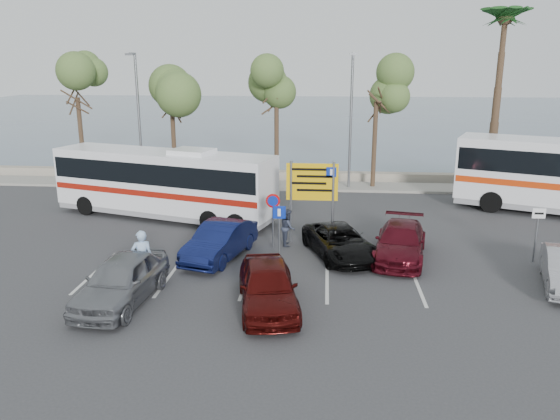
# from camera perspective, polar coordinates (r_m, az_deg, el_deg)

# --- Properties ---
(ground) EXTENTS (120.00, 120.00, 0.00)m
(ground) POSITION_cam_1_polar(r_m,az_deg,el_deg) (21.02, 0.28, -6.09)
(ground) COLOR #353538
(ground) RESTS_ON ground
(kerb_strip) EXTENTS (44.00, 2.40, 0.15)m
(kerb_strip) POSITION_cam_1_polar(r_m,az_deg,el_deg) (34.40, 2.14, 2.54)
(kerb_strip) COLOR gray
(kerb_strip) RESTS_ON ground
(seawall) EXTENTS (48.00, 0.80, 0.60)m
(seawall) POSITION_cam_1_polar(r_m,az_deg,el_deg) (36.30, 2.29, 3.58)
(seawall) COLOR gray
(seawall) RESTS_ON ground
(sea) EXTENTS (140.00, 140.00, 0.00)m
(sea) POSITION_cam_1_polar(r_m,az_deg,el_deg) (79.90, 3.75, 9.77)
(sea) COLOR #45576F
(sea) RESTS_ON ground
(tree_far_left) EXTENTS (3.20, 3.20, 7.60)m
(tree_far_left) POSITION_cam_1_polar(r_m,az_deg,el_deg) (36.97, -20.53, 12.29)
(tree_far_left) COLOR #382619
(tree_far_left) RESTS_ON kerb_strip
(tree_left) EXTENTS (3.20, 3.20, 7.20)m
(tree_left) POSITION_cam_1_polar(r_m,az_deg,el_deg) (34.89, -11.32, 12.28)
(tree_left) COLOR #382619
(tree_left) RESTS_ON kerb_strip
(tree_mid) EXTENTS (3.20, 3.20, 8.00)m
(tree_mid) POSITION_cam_1_polar(r_m,az_deg,el_deg) (33.67, -0.37, 13.58)
(tree_mid) COLOR #382619
(tree_mid) RESTS_ON kerb_strip
(tree_right) EXTENTS (3.20, 3.20, 7.40)m
(tree_right) POSITION_cam_1_polar(r_m,az_deg,el_deg) (33.68, 10.10, 12.52)
(tree_right) COLOR #382619
(tree_right) RESTS_ON kerb_strip
(palm_tree) EXTENTS (4.80, 4.80, 11.20)m
(palm_tree) POSITION_cam_1_polar(r_m,az_deg,el_deg) (35.03, 22.46, 17.81)
(palm_tree) COLOR #382619
(palm_tree) RESTS_ON kerb_strip
(street_lamp_left) EXTENTS (0.45, 1.15, 8.01)m
(street_lamp_left) POSITION_cam_1_polar(r_m,az_deg,el_deg) (35.13, -14.60, 9.81)
(street_lamp_left) COLOR slate
(street_lamp_left) RESTS_ON kerb_strip
(street_lamp_right) EXTENTS (0.45, 1.15, 8.01)m
(street_lamp_right) POSITION_cam_1_polar(r_m,az_deg,el_deg) (33.21, 7.43, 9.88)
(street_lamp_right) COLOR slate
(street_lamp_right) RESTS_ON kerb_strip
(direction_sign) EXTENTS (2.20, 0.12, 3.60)m
(direction_sign) POSITION_cam_1_polar(r_m,az_deg,el_deg) (23.31, 3.38, 2.29)
(direction_sign) COLOR slate
(direction_sign) RESTS_ON ground
(sign_no_stop) EXTENTS (0.60, 0.08, 2.35)m
(sign_no_stop) POSITION_cam_1_polar(r_m,az_deg,el_deg) (22.83, -0.74, -0.18)
(sign_no_stop) COLOR slate
(sign_no_stop) RESTS_ON ground
(sign_parking) EXTENTS (0.50, 0.07, 2.25)m
(sign_parking) POSITION_cam_1_polar(r_m,az_deg,el_deg) (21.30, -0.08, -1.62)
(sign_parking) COLOR slate
(sign_parking) RESTS_ON ground
(sign_taxi) EXTENTS (0.50, 0.07, 2.20)m
(sign_taxi) POSITION_cam_1_polar(r_m,az_deg,el_deg) (23.42, 25.27, -1.67)
(sign_taxi) COLOR slate
(sign_taxi) RESTS_ON ground
(lane_markings) EXTENTS (12.02, 4.20, 0.01)m
(lane_markings) POSITION_cam_1_polar(r_m,az_deg,el_deg) (20.22, -3.19, -7.00)
(lane_markings) COLOR silver
(lane_markings) RESTS_ON ground
(coach_bus_left) EXTENTS (11.73, 5.77, 3.59)m
(coach_bus_left) POSITION_cam_1_polar(r_m,az_deg,el_deg) (27.88, -12.07, 2.53)
(coach_bus_left) COLOR white
(coach_bus_left) RESTS_ON ground
(car_silver_a) EXTENTS (2.29, 4.75, 1.56)m
(car_silver_a) POSITION_cam_1_polar(r_m,az_deg,el_deg) (18.62, -16.26, -7.05)
(car_silver_a) COLOR slate
(car_silver_a) RESTS_ON ground
(car_blue) EXTENTS (2.61, 4.61, 1.44)m
(car_blue) POSITION_cam_1_polar(r_m,az_deg,el_deg) (21.97, -6.31, -3.24)
(car_blue) COLOR #0E1645
(car_blue) RESTS_ON ground
(car_maroon) EXTENTS (2.78, 4.98, 1.36)m
(car_maroon) POSITION_cam_1_polar(r_m,az_deg,el_deg) (22.36, 12.45, -3.28)
(car_maroon) COLOR #500D17
(car_maroon) RESTS_ON ground
(car_red) EXTENTS (2.56, 4.69, 1.51)m
(car_red) POSITION_cam_1_polar(r_m,az_deg,el_deg) (17.53, -1.29, -7.93)
(car_red) COLOR #440B09
(car_red) RESTS_ON ground
(suv_black) EXTENTS (3.44, 4.89, 1.24)m
(suv_black) POSITION_cam_1_polar(r_m,az_deg,el_deg) (22.18, 6.28, -3.33)
(suv_black) COLOR black
(suv_black) RESTS_ON ground
(pedestrian_near) EXTENTS (0.87, 0.74, 2.01)m
(pedestrian_near) POSITION_cam_1_polar(r_m,az_deg,el_deg) (19.78, -14.21, -4.87)
(pedestrian_near) COLOR #99B9DE
(pedestrian_near) RESTS_ON ground
(pedestrian_far) EXTENTS (0.69, 0.84, 1.60)m
(pedestrian_far) POSITION_cam_1_polar(r_m,az_deg,el_deg) (23.35, 0.82, -1.81)
(pedestrian_far) COLOR #313749
(pedestrian_far) RESTS_ON ground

